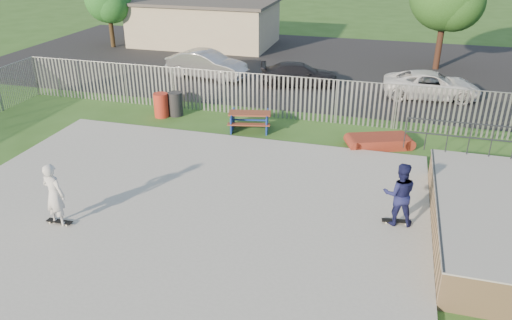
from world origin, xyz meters
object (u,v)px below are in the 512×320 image
(funbox, at_px, (379,142))
(trash_bin_grey, at_px, (175,104))
(picnic_table, at_px, (250,121))
(car_silver, at_px, (207,65))
(car_dark, at_px, (299,74))
(skater_navy, at_px, (399,194))
(skater_white, at_px, (54,195))
(trash_bin_red, at_px, (161,105))
(tree_left, at_px, (108,0))
(car_white, at_px, (432,85))

(funbox, relative_size, trash_bin_grey, 2.21)
(picnic_table, distance_m, car_silver, 8.51)
(picnic_table, height_order, car_dark, car_dark)
(skater_navy, bearing_deg, skater_white, 7.93)
(trash_bin_red, relative_size, skater_navy, 0.58)
(car_silver, bearing_deg, picnic_table, -138.05)
(car_dark, distance_m, skater_white, 16.58)
(trash_bin_red, distance_m, skater_navy, 12.71)
(trash_bin_grey, height_order, tree_left, tree_left)
(car_silver, bearing_deg, skater_white, -166.06)
(funbox, height_order, tree_left, tree_left)
(car_silver, distance_m, skater_white, 16.25)
(car_dark, xyz_separation_m, tree_left, (-15.06, 5.93, 2.70))
(car_silver, distance_m, car_white, 12.42)
(trash_bin_red, relative_size, car_silver, 0.24)
(car_silver, bearing_deg, trash_bin_red, -168.98)
(trash_bin_red, distance_m, car_white, 13.67)
(car_silver, height_order, car_dark, car_silver)
(funbox, bearing_deg, skater_navy, -103.83)
(picnic_table, relative_size, car_white, 0.43)
(picnic_table, relative_size, trash_bin_red, 1.86)
(trash_bin_red, relative_size, car_dark, 0.26)
(picnic_table, height_order, skater_navy, skater_navy)
(funbox, xyz_separation_m, car_white, (2.19, 7.16, 0.47))
(trash_bin_grey, height_order, car_dark, car_dark)
(trash_bin_grey, height_order, skater_navy, skater_navy)
(trash_bin_red, height_order, car_dark, car_dark)
(funbox, height_order, car_white, car_white)
(picnic_table, xyz_separation_m, funbox, (5.55, -0.44, -0.17))
(funbox, xyz_separation_m, trash_bin_red, (-9.94, 0.84, 0.34))
(tree_left, bearing_deg, picnic_table, -42.24)
(car_white, bearing_deg, skater_navy, 168.83)
(skater_navy, bearing_deg, tree_left, -51.14)
(funbox, xyz_separation_m, skater_navy, (0.80, -5.92, 0.89))
(picnic_table, distance_m, skater_white, 9.64)
(tree_left, bearing_deg, skater_navy, -43.14)
(funbox, distance_m, trash_bin_red, 9.98)
(skater_white, bearing_deg, car_white, -115.16)
(picnic_table, xyz_separation_m, car_silver, (-4.68, 7.09, 0.41))
(picnic_table, distance_m, tree_left, 19.49)
(trash_bin_grey, relative_size, car_white, 0.23)
(trash_bin_grey, bearing_deg, skater_navy, -34.95)
(trash_bin_red, distance_m, car_silver, 6.70)
(skater_white, bearing_deg, funbox, -125.80)
(car_white, bearing_deg, tree_left, 69.04)
(funbox, xyz_separation_m, car_silver, (-10.23, 7.54, 0.58))
(picnic_table, bearing_deg, trash_bin_red, 162.62)
(trash_bin_red, xyz_separation_m, trash_bin_grey, (0.56, 0.35, -0.00))
(funbox, distance_m, tree_left, 24.12)
(picnic_table, relative_size, tree_left, 0.42)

